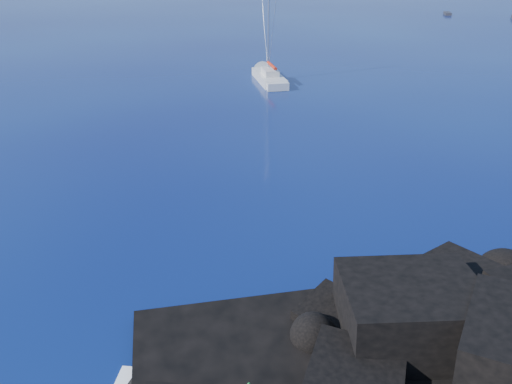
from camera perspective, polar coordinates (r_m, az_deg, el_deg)
surf_foam at (r=20.05m, az=1.87°, el=-17.62°), size 10.00×8.00×0.06m
sailboat at (r=60.17m, az=1.48°, el=12.52°), size 7.00×12.38×12.91m
distant_boat_a at (r=136.83m, az=21.02°, el=18.39°), size 1.40×4.40×0.59m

